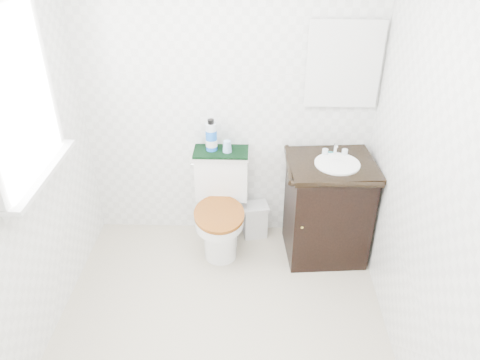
# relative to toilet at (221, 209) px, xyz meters

# --- Properties ---
(floor) EXTENTS (2.40, 2.40, 0.00)m
(floor) POSITION_rel_toilet_xyz_m (0.05, -0.97, -0.35)
(floor) COLOR beige
(floor) RESTS_ON ground
(wall_back) EXTENTS (2.40, 0.00, 2.40)m
(wall_back) POSITION_rel_toilet_xyz_m (0.05, 0.23, 0.85)
(wall_back) COLOR white
(wall_back) RESTS_ON ground
(wall_left) EXTENTS (0.00, 2.40, 2.40)m
(wall_left) POSITION_rel_toilet_xyz_m (-1.05, -0.97, 0.85)
(wall_left) COLOR white
(wall_left) RESTS_ON ground
(wall_right) EXTENTS (0.00, 2.40, 2.40)m
(wall_right) POSITION_rel_toilet_xyz_m (1.15, -0.97, 0.85)
(wall_right) COLOR white
(wall_right) RESTS_ON ground
(window) EXTENTS (0.02, 0.70, 0.90)m
(window) POSITION_rel_toilet_xyz_m (-1.02, -0.72, 1.20)
(window) COLOR white
(window) RESTS_ON wall_left
(mirror) EXTENTS (0.50, 0.02, 0.60)m
(mirror) POSITION_rel_toilet_xyz_m (0.87, 0.21, 1.10)
(mirror) COLOR silver
(mirror) RESTS_ON wall_back
(toilet) EXTENTS (0.43, 0.64, 0.78)m
(toilet) POSITION_rel_toilet_xyz_m (0.00, 0.00, 0.00)
(toilet) COLOR white
(toilet) RESTS_ON floor
(vanity) EXTENTS (0.67, 0.59, 0.92)m
(vanity) POSITION_rel_toilet_xyz_m (0.82, -0.06, 0.09)
(vanity) COLOR black
(vanity) RESTS_ON floor
(trash_bin) EXTENTS (0.24, 0.20, 0.30)m
(trash_bin) POSITION_rel_toilet_xyz_m (0.27, 0.13, -0.19)
(trash_bin) COLOR silver
(trash_bin) RESTS_ON floor
(towel) EXTENTS (0.42, 0.22, 0.02)m
(towel) POSITION_rel_toilet_xyz_m (0.00, 0.12, 0.45)
(towel) COLOR black
(towel) RESTS_ON toilet
(mouthwash_bottle) EXTENTS (0.09, 0.09, 0.25)m
(mouthwash_bottle) POSITION_rel_toilet_xyz_m (-0.07, 0.14, 0.57)
(mouthwash_bottle) COLOR blue
(mouthwash_bottle) RESTS_ON towel
(cup) EXTENTS (0.07, 0.07, 0.09)m
(cup) POSITION_rel_toilet_xyz_m (0.05, 0.11, 0.50)
(cup) COLOR #84ABD8
(cup) RESTS_ON towel
(soap_bar) EXTENTS (0.06, 0.04, 0.02)m
(soap_bar) POSITION_rel_toilet_xyz_m (0.82, 0.07, 0.48)
(soap_bar) COLOR #176D70
(soap_bar) RESTS_ON vanity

